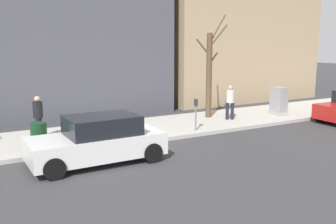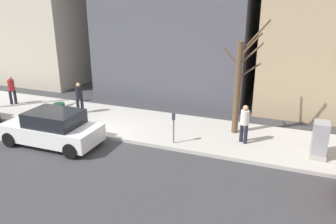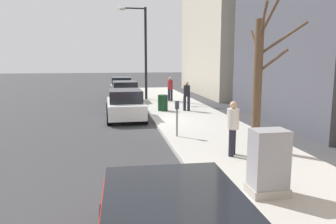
% 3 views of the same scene
% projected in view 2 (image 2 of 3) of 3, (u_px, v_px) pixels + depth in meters
% --- Properties ---
extents(ground_plane, '(120.00, 120.00, 0.00)m').
position_uv_depth(ground_plane, '(95.00, 137.00, 14.86)').
color(ground_plane, '#38383A').
extents(sidewalk, '(4.00, 36.00, 0.15)m').
position_uv_depth(sidewalk, '(117.00, 121.00, 16.59)').
color(sidewalk, '#B2AFA8').
rests_on(sidewalk, ground).
extents(parked_car_white, '(1.98, 4.23, 1.52)m').
position_uv_depth(parked_car_white, '(53.00, 128.00, 13.93)').
color(parked_car_white, white).
rests_on(parked_car_white, ground).
extents(parking_meter, '(0.14, 0.10, 1.35)m').
position_uv_depth(parking_meter, '(174.00, 125.00, 13.67)').
color(parking_meter, slate).
rests_on(parking_meter, sidewalk).
extents(utility_box, '(0.83, 0.61, 1.43)m').
position_uv_depth(utility_box, '(320.00, 140.00, 12.49)').
color(utility_box, '#A8A399').
rests_on(utility_box, sidewalk).
extents(bare_tree, '(1.39, 1.88, 5.04)m').
position_uv_depth(bare_tree, '(239.00, 84.00, 14.34)').
color(bare_tree, brown).
rests_on(bare_tree, sidewalk).
extents(trash_bin, '(0.56, 0.56, 0.90)m').
position_uv_depth(trash_bin, '(60.00, 112.00, 16.37)').
color(trash_bin, '#14381E').
rests_on(trash_bin, sidewalk).
extents(pedestrian_near_meter, '(0.36, 0.36, 1.66)m').
position_uv_depth(pedestrian_near_meter, '(244.00, 122.00, 13.70)').
color(pedestrian_near_meter, '#1E1E2D').
rests_on(pedestrian_near_meter, sidewalk).
extents(pedestrian_midblock, '(0.37, 0.36, 1.66)m').
position_uv_depth(pedestrian_midblock, '(79.00, 96.00, 17.30)').
color(pedestrian_midblock, '#1E1E2D').
rests_on(pedestrian_midblock, sidewalk).
extents(pedestrian_far_corner, '(0.36, 0.36, 1.66)m').
position_uv_depth(pedestrian_far_corner, '(12.00, 88.00, 18.79)').
color(pedestrian_far_corner, '#1E1E2D').
rests_on(pedestrian_far_corner, sidewalk).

